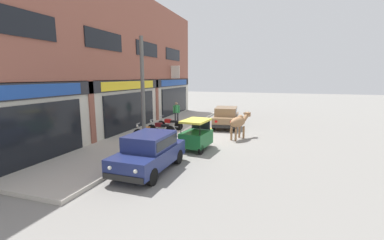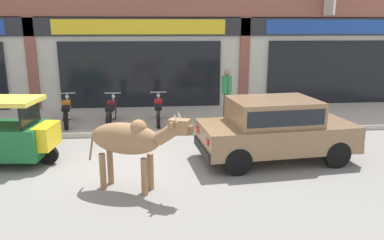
{
  "view_description": "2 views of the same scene",
  "coord_description": "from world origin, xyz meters",
  "px_view_note": "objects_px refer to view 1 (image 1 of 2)",
  "views": [
    {
      "loc": [
        -14.73,
        -3.4,
        3.61
      ],
      "look_at": [
        -1.36,
        1.0,
        1.22
      ],
      "focal_mm": 24.0,
      "sensor_mm": 36.0,
      "label": 1
    },
    {
      "loc": [
        0.49,
        -8.17,
        3.05
      ],
      "look_at": [
        1.4,
        1.0,
        0.75
      ],
      "focal_mm": 35.0,
      "sensor_mm": 36.0,
      "label": 2
    }
  ],
  "objects_px": {
    "auto_rickshaw": "(197,136)",
    "motorcycle_1": "(161,128)",
    "cow": "(239,122)",
    "pedestrian": "(176,110)",
    "car_0": "(150,150)",
    "car_1": "(226,116)",
    "utility_pole": "(143,95)",
    "motorcycle_2": "(170,124)",
    "motorcycle_0": "(149,132)"
  },
  "relations": [
    {
      "from": "auto_rickshaw",
      "to": "utility_pole",
      "type": "xyz_separation_m",
      "value": [
        -1.32,
        2.23,
        2.12
      ]
    },
    {
      "from": "motorcycle_0",
      "to": "motorcycle_1",
      "type": "height_order",
      "value": "same"
    },
    {
      "from": "cow",
      "to": "motorcycle_1",
      "type": "bearing_deg",
      "value": 100.72
    },
    {
      "from": "car_1",
      "to": "pedestrian",
      "type": "distance_m",
      "value": 3.67
    },
    {
      "from": "car_0",
      "to": "auto_rickshaw",
      "type": "bearing_deg",
      "value": -13.74
    },
    {
      "from": "car_1",
      "to": "motorcycle_0",
      "type": "distance_m",
      "value": 6.38
    },
    {
      "from": "car_1",
      "to": "utility_pole",
      "type": "distance_m",
      "value": 8.01
    },
    {
      "from": "car_1",
      "to": "car_0",
      "type": "bearing_deg",
      "value": 172.91
    },
    {
      "from": "auto_rickshaw",
      "to": "motorcycle_1",
      "type": "height_order",
      "value": "auto_rickshaw"
    },
    {
      "from": "pedestrian",
      "to": "motorcycle_0",
      "type": "bearing_deg",
      "value": -176.48
    },
    {
      "from": "motorcycle_0",
      "to": "motorcycle_2",
      "type": "relative_size",
      "value": 0.99
    },
    {
      "from": "car_0",
      "to": "car_1",
      "type": "bearing_deg",
      "value": -7.09
    },
    {
      "from": "car_1",
      "to": "motorcycle_2",
      "type": "xyz_separation_m",
      "value": [
        -2.65,
        3.24,
        -0.28
      ]
    },
    {
      "from": "car_0",
      "to": "motorcycle_2",
      "type": "height_order",
      "value": "car_0"
    },
    {
      "from": "motorcycle_0",
      "to": "motorcycle_2",
      "type": "height_order",
      "value": "same"
    },
    {
      "from": "cow",
      "to": "motorcycle_0",
      "type": "height_order",
      "value": "cow"
    },
    {
      "from": "auto_rickshaw",
      "to": "motorcycle_2",
      "type": "relative_size",
      "value": 1.13
    },
    {
      "from": "car_1",
      "to": "auto_rickshaw",
      "type": "distance_m",
      "value": 6.02
    },
    {
      "from": "car_0",
      "to": "motorcycle_0",
      "type": "bearing_deg",
      "value": 28.23
    },
    {
      "from": "auto_rickshaw",
      "to": "pedestrian",
      "type": "xyz_separation_m",
      "value": [
        5.57,
        3.3,
        0.47
      ]
    },
    {
      "from": "cow",
      "to": "pedestrian",
      "type": "height_order",
      "value": "pedestrian"
    },
    {
      "from": "motorcycle_2",
      "to": "utility_pole",
      "type": "relative_size",
      "value": 0.34
    },
    {
      "from": "cow",
      "to": "car_1",
      "type": "height_order",
      "value": "cow"
    },
    {
      "from": "cow",
      "to": "motorcycle_1",
      "type": "xyz_separation_m",
      "value": [
        -0.86,
        4.57,
        -0.47
      ]
    },
    {
      "from": "cow",
      "to": "utility_pole",
      "type": "distance_m",
      "value": 5.94
    },
    {
      "from": "car_0",
      "to": "motorcycle_0",
      "type": "relative_size",
      "value": 2.02
    },
    {
      "from": "car_0",
      "to": "motorcycle_1",
      "type": "height_order",
      "value": "car_0"
    },
    {
      "from": "motorcycle_0",
      "to": "motorcycle_2",
      "type": "distance_m",
      "value": 2.79
    },
    {
      "from": "auto_rickshaw",
      "to": "motorcycle_2",
      "type": "bearing_deg",
      "value": 40.83
    },
    {
      "from": "car_0",
      "to": "pedestrian",
      "type": "height_order",
      "value": "pedestrian"
    },
    {
      "from": "motorcycle_1",
      "to": "pedestrian",
      "type": "height_order",
      "value": "pedestrian"
    },
    {
      "from": "auto_rickshaw",
      "to": "pedestrian",
      "type": "relative_size",
      "value": 1.28
    },
    {
      "from": "motorcycle_0",
      "to": "motorcycle_1",
      "type": "relative_size",
      "value": 0.99
    },
    {
      "from": "auto_rickshaw",
      "to": "utility_pole",
      "type": "bearing_deg",
      "value": 120.71
    },
    {
      "from": "motorcycle_1",
      "to": "car_0",
      "type": "bearing_deg",
      "value": -159.13
    },
    {
      "from": "auto_rickshaw",
      "to": "car_1",
      "type": "bearing_deg",
      "value": -3.18
    },
    {
      "from": "car_1",
      "to": "motorcycle_2",
      "type": "relative_size",
      "value": 2.06
    },
    {
      "from": "car_0",
      "to": "auto_rickshaw",
      "type": "relative_size",
      "value": 1.78
    },
    {
      "from": "auto_rickshaw",
      "to": "pedestrian",
      "type": "bearing_deg",
      "value": 30.65
    },
    {
      "from": "motorcycle_1",
      "to": "utility_pole",
      "type": "relative_size",
      "value": 0.34
    },
    {
      "from": "motorcycle_2",
      "to": "auto_rickshaw",
      "type": "bearing_deg",
      "value": -139.17
    },
    {
      "from": "motorcycle_1",
      "to": "cow",
      "type": "bearing_deg",
      "value": -79.28
    },
    {
      "from": "motorcycle_1",
      "to": "utility_pole",
      "type": "height_order",
      "value": "utility_pole"
    },
    {
      "from": "cow",
      "to": "motorcycle_1",
      "type": "height_order",
      "value": "cow"
    },
    {
      "from": "motorcycle_2",
      "to": "utility_pole",
      "type": "xyz_separation_m",
      "value": [
        -4.68,
        -0.68,
        2.24
      ]
    },
    {
      "from": "motorcycle_0",
      "to": "auto_rickshaw",
      "type": "bearing_deg",
      "value": -100.88
    },
    {
      "from": "auto_rickshaw",
      "to": "pedestrian",
      "type": "height_order",
      "value": "pedestrian"
    },
    {
      "from": "auto_rickshaw",
      "to": "motorcycle_1",
      "type": "distance_m",
      "value": 3.47
    },
    {
      "from": "auto_rickshaw",
      "to": "car_0",
      "type": "bearing_deg",
      "value": 166.26
    },
    {
      "from": "cow",
      "to": "car_0",
      "type": "relative_size",
      "value": 0.55
    }
  ]
}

